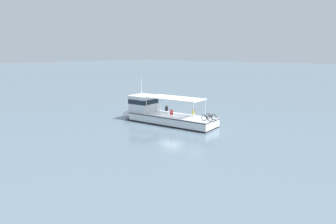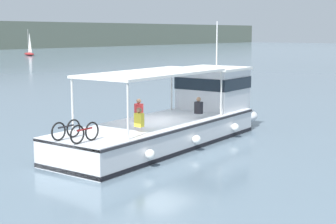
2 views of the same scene
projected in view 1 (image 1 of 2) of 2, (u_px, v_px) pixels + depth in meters
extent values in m
plane|color=slate|center=(171.00, 124.00, 37.80)|extent=(400.00, 400.00, 0.00)
cube|color=silver|center=(172.00, 120.00, 37.76)|extent=(10.98, 3.89, 1.10)
ellipsoid|color=silver|center=(133.00, 114.00, 41.30)|extent=(2.39, 3.08, 1.01)
cube|color=black|center=(172.00, 123.00, 37.85)|extent=(10.99, 3.93, 0.16)
cube|color=#2D2D33|center=(172.00, 116.00, 37.67)|extent=(10.99, 3.95, 0.10)
cube|color=silver|center=(143.00, 104.00, 39.99)|extent=(2.77, 2.88, 1.90)
cube|color=#19232D|center=(143.00, 101.00, 39.92)|extent=(2.82, 2.95, 0.56)
cube|color=white|center=(143.00, 96.00, 39.79)|extent=(2.94, 3.05, 0.12)
cube|color=white|center=(175.00, 98.00, 37.01)|extent=(6.88, 3.37, 0.10)
cylinder|color=silver|center=(146.00, 106.00, 37.98)|extent=(0.08, 0.08, 2.00)
cylinder|color=silver|center=(160.00, 103.00, 40.15)|extent=(0.08, 0.08, 2.00)
cylinder|color=silver|center=(193.00, 112.00, 34.27)|extent=(0.08, 0.08, 2.00)
cylinder|color=silver|center=(205.00, 108.00, 36.44)|extent=(0.08, 0.08, 2.00)
cylinder|color=silver|center=(141.00, 86.00, 39.75)|extent=(0.06, 0.06, 2.20)
sphere|color=white|center=(158.00, 114.00, 41.13)|extent=(0.36, 0.36, 0.36)
sphere|color=white|center=(180.00, 117.00, 39.25)|extent=(0.36, 0.36, 0.36)
sphere|color=white|center=(202.00, 121.00, 37.48)|extent=(0.36, 0.36, 0.36)
torus|color=black|center=(204.00, 118.00, 34.64)|extent=(0.66, 0.10, 0.66)
torus|color=black|center=(210.00, 118.00, 34.24)|extent=(0.66, 0.10, 0.66)
cylinder|color=#232328|center=(207.00, 117.00, 34.41)|extent=(0.70, 0.11, 0.06)
torus|color=black|center=(208.00, 116.00, 35.36)|extent=(0.66, 0.10, 0.66)
torus|color=black|center=(214.00, 117.00, 34.96)|extent=(0.66, 0.10, 0.66)
cylinder|color=maroon|center=(211.00, 116.00, 35.13)|extent=(0.70, 0.11, 0.06)
cube|color=yellow|center=(193.00, 112.00, 36.85)|extent=(0.24, 0.33, 0.52)
sphere|color=#9E7051|center=(193.00, 109.00, 36.78)|extent=(0.20, 0.20, 0.20)
cube|color=red|center=(172.00, 113.00, 36.70)|extent=(0.24, 0.33, 0.52)
sphere|color=#9E7051|center=(172.00, 110.00, 36.63)|extent=(0.20, 0.20, 0.20)
cube|color=black|center=(167.00, 109.00, 39.21)|extent=(0.24, 0.33, 0.52)
sphere|color=#9E7051|center=(167.00, 106.00, 39.14)|extent=(0.20, 0.20, 0.20)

